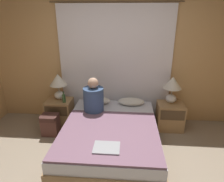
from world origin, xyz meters
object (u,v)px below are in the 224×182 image
object	(u,v)px
person_left_in_bed	(94,98)
lamp_right	(172,86)
pillow_left	(97,100)
pillow_right	(131,102)
beer_bottle_on_left_stand	(64,98)
backpack_on_floor	(50,124)
nightstand_right	(170,116)
bed	(111,136)
nightstand_left	(60,112)
laptop_on_bed	(107,148)
lamp_left	(58,83)

from	to	relation	value
person_left_in_bed	lamp_right	bearing A→B (deg)	13.90
pillow_left	pillow_right	world-z (taller)	same
pillow_right	beer_bottle_on_left_stand	world-z (taller)	beer_bottle_on_left_stand
backpack_on_floor	beer_bottle_on_left_stand	bearing A→B (deg)	59.06
nightstand_right	person_left_in_bed	world-z (taller)	person_left_in_bed
bed	pillow_right	bearing A→B (deg)	67.21
lamp_right	beer_bottle_on_left_stand	bearing A→B (deg)	-175.44
nightstand_right	person_left_in_bed	distance (m)	1.47
nightstand_right	pillow_right	xyz separation A→B (m)	(-0.73, 0.07, 0.24)
lamp_right	backpack_on_floor	world-z (taller)	lamp_right
bed	nightstand_right	world-z (taller)	nightstand_right
bed	nightstand_left	xyz separation A→B (m)	(-1.05, 0.70, 0.04)
nightstand_right	laptop_on_bed	distance (m)	1.70
person_left_in_bed	backpack_on_floor	bearing A→B (deg)	-171.08
beer_bottle_on_left_stand	pillow_right	bearing A→B (deg)	7.33
nightstand_left	person_left_in_bed	world-z (taller)	person_left_in_bed
lamp_left	nightstand_right	bearing A→B (deg)	-1.91
nightstand_left	bed	bearing A→B (deg)	-33.51
lamp_right	beer_bottle_on_left_stand	world-z (taller)	lamp_right
beer_bottle_on_left_stand	nightstand_right	bearing A→B (deg)	2.53
nightstand_left	backpack_on_floor	bearing A→B (deg)	-97.08
nightstand_left	lamp_left	distance (m)	0.58
person_left_in_bed	backpack_on_floor	size ratio (longest dim) A/B	1.59
lamp_left	pillow_right	bearing A→B (deg)	0.10
nightstand_left	lamp_right	size ratio (longest dim) A/B	1.01
pillow_left	beer_bottle_on_left_stand	size ratio (longest dim) A/B	2.33
lamp_right	backpack_on_floor	xyz separation A→B (m)	(-2.16, -0.46, -0.61)
nightstand_right	pillow_right	distance (m)	0.77
nightstand_left	nightstand_right	xyz separation A→B (m)	(2.11, 0.00, 0.00)
pillow_right	beer_bottle_on_left_stand	size ratio (longest dim) A/B	2.33
person_left_in_bed	beer_bottle_on_left_stand	world-z (taller)	person_left_in_bed
lamp_left	pillow_left	world-z (taller)	lamp_left
beer_bottle_on_left_stand	person_left_in_bed	bearing A→B (deg)	-17.44
lamp_left	lamp_right	xyz separation A→B (m)	(2.11, 0.00, 0.00)
nightstand_left	person_left_in_bed	distance (m)	0.88
nightstand_right	lamp_left	distance (m)	2.19
lamp_right	beer_bottle_on_left_stand	xyz separation A→B (m)	(-1.97, -0.16, -0.24)
pillow_right	person_left_in_bed	distance (m)	0.76
lamp_left	beer_bottle_on_left_stand	world-z (taller)	lamp_left
pillow_left	laptop_on_bed	bearing A→B (deg)	-76.74
nightstand_left	lamp_right	bearing A→B (deg)	1.91
nightstand_right	person_left_in_bed	xyz separation A→B (m)	(-1.38, -0.27, 0.43)
pillow_left	lamp_left	bearing A→B (deg)	-179.80
bed	backpack_on_floor	world-z (taller)	bed
nightstand_right	pillow_right	size ratio (longest dim) A/B	1.01
pillow_right	laptop_on_bed	xyz separation A→B (m)	(-0.32, -1.40, -0.02)
nightstand_right	lamp_right	distance (m)	0.58
pillow_right	person_left_in_bed	world-z (taller)	person_left_in_bed
nightstand_left	backpack_on_floor	distance (m)	0.40
lamp_left	pillow_left	distance (m)	0.80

